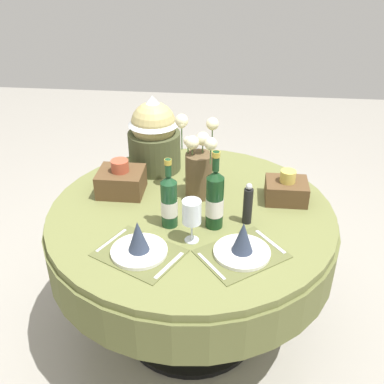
% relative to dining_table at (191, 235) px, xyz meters
% --- Properties ---
extents(ground, '(8.00, 8.00, 0.00)m').
position_rel_dining_table_xyz_m(ground, '(0.00, 0.00, -0.62)').
color(ground, '#9E998E').
extents(dining_table, '(1.41, 1.41, 0.77)m').
position_rel_dining_table_xyz_m(dining_table, '(0.00, 0.00, 0.00)').
color(dining_table, olive).
rests_on(dining_table, ground).
extents(place_setting_left, '(0.42, 0.39, 0.16)m').
position_rel_dining_table_xyz_m(place_setting_left, '(-0.18, -0.36, 0.20)').
color(place_setting_left, brown).
rests_on(place_setting_left, dining_table).
extents(place_setting_right, '(0.43, 0.41, 0.16)m').
position_rel_dining_table_xyz_m(place_setting_right, '(0.25, -0.32, 0.20)').
color(place_setting_right, brown).
rests_on(place_setting_right, dining_table).
extents(flower_vase, '(0.21, 0.26, 0.41)m').
position_rel_dining_table_xyz_m(flower_vase, '(0.02, 0.15, 0.33)').
color(flower_vase, brown).
rests_on(flower_vase, dining_table).
extents(wine_bottle_left, '(0.08, 0.08, 0.34)m').
position_rel_dining_table_xyz_m(wine_bottle_left, '(-0.09, -0.13, 0.28)').
color(wine_bottle_left, '#194223').
rests_on(wine_bottle_left, dining_table).
extents(wine_bottle_centre, '(0.08, 0.08, 0.38)m').
position_rel_dining_table_xyz_m(wine_bottle_centre, '(0.12, -0.12, 0.30)').
color(wine_bottle_centre, '#143819').
rests_on(wine_bottle_centre, dining_table).
extents(wine_glass_right, '(0.08, 0.08, 0.20)m').
position_rel_dining_table_xyz_m(wine_glass_right, '(0.03, -0.24, 0.30)').
color(wine_glass_right, silver).
rests_on(wine_glass_right, dining_table).
extents(pepper_mill, '(0.04, 0.04, 0.21)m').
position_rel_dining_table_xyz_m(pepper_mill, '(0.27, -0.08, 0.25)').
color(pepper_mill, black).
rests_on(pepper_mill, dining_table).
extents(gift_tub_back_left, '(0.29, 0.29, 0.42)m').
position_rel_dining_table_xyz_m(gift_tub_back_left, '(-0.25, 0.42, 0.38)').
color(gift_tub_back_left, '#474C2D').
rests_on(gift_tub_back_left, dining_table).
extents(woven_basket_side_left, '(0.23, 0.20, 0.18)m').
position_rel_dining_table_xyz_m(woven_basket_side_left, '(-0.37, 0.13, 0.22)').
color(woven_basket_side_left, brown).
rests_on(woven_basket_side_left, dining_table).
extents(woven_basket_side_right, '(0.21, 0.17, 0.16)m').
position_rel_dining_table_xyz_m(woven_basket_side_right, '(0.46, 0.14, 0.21)').
color(woven_basket_side_right, brown).
rests_on(woven_basket_side_right, dining_table).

